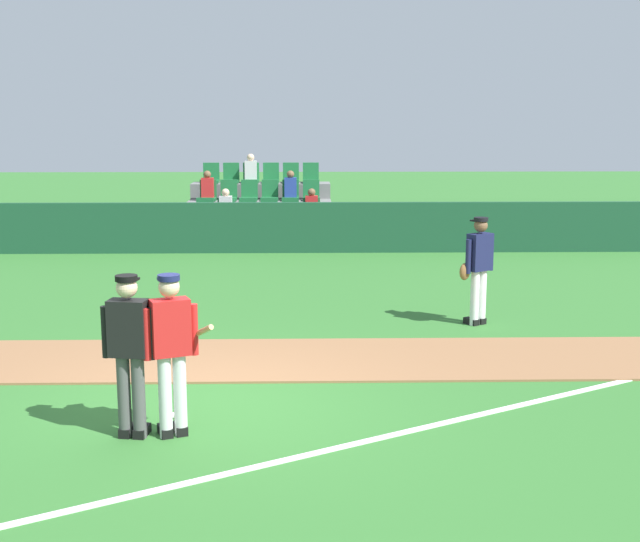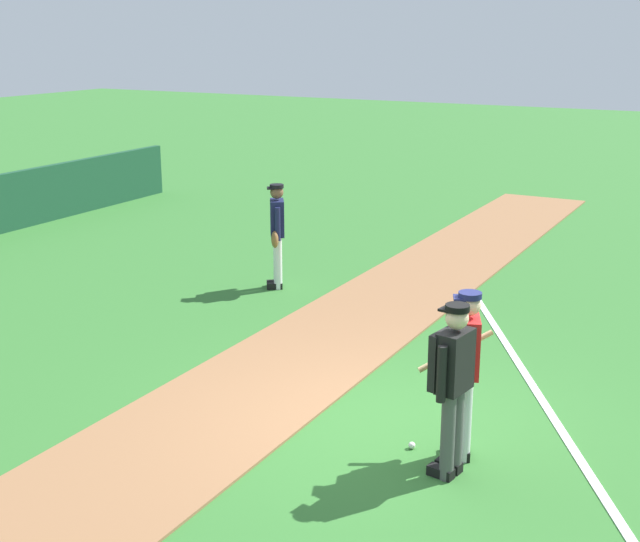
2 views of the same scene
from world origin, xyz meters
name	(u,v)px [view 1 (image 1 of 2)]	position (x,y,z in m)	size (l,w,h in m)	color
ground_plane	(207,405)	(0.00, 0.00, 0.00)	(80.00, 80.00, 0.00)	#33702D
infield_dirt_path	(222,360)	(0.00, 1.81, 0.01)	(28.00, 2.05, 0.03)	#936642
foul_line_chalk	(468,417)	(3.00, -0.50, 0.01)	(12.00, 0.10, 0.01)	white
dugout_fence	(256,228)	(0.00, 11.03, 0.62)	(20.00, 0.16, 1.24)	#19472D
stadium_bleachers	(260,218)	(0.00, 12.90, 0.62)	(3.90, 2.95, 2.30)	slate
batter_red_jersey	(172,349)	(-0.24, -0.96, 0.97)	(0.75, 0.69, 1.76)	silver
umpire_home_plate	(130,346)	(-0.68, -0.97, 1.00)	(0.58, 0.35, 1.76)	#4C4C4C
runner_navy_jersey	(478,267)	(3.97, 3.77, 0.96)	(0.63, 0.44, 1.76)	white
baseball	(173,416)	(-0.34, -0.45, 0.04)	(0.07, 0.07, 0.07)	white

